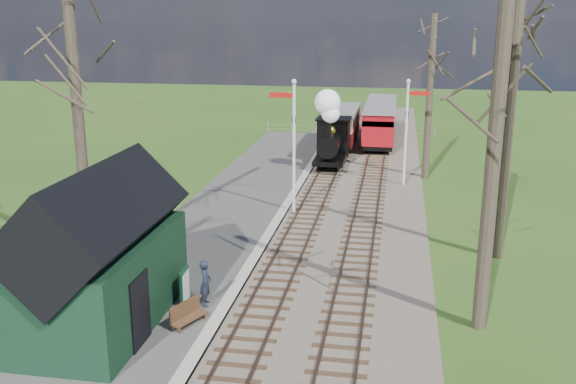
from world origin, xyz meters
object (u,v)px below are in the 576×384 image
person (206,283)px  station_shed (101,257)px  locomotive (331,133)px  sign_board (185,286)px  bench (187,314)px  red_carriage_b (382,115)px  red_carriage_a (379,127)px  semaphore_far (408,125)px  coach (341,126)px  semaphore_near (292,137)px

person → station_shed: bearing=113.7°
locomotive → sign_board: (-2.43, -19.81, -1.39)m
station_shed → locomotive: bearing=78.7°
bench → station_shed: bearing=-171.7°
red_carriage_b → bench: size_ratio=4.19×
locomotive → red_carriage_a: (2.61, 6.17, -0.60)m
station_shed → semaphore_far: (8.67, 18.00, 1.08)m
locomotive → bench: bearing=-95.2°
locomotive → coach: 6.09m
station_shed → red_carriage_a: 28.51m
red_carriage_a → red_carriage_b: size_ratio=1.00×
semaphore_near → locomotive: size_ratio=1.32×
semaphore_near → coach: (0.77, 15.55, -2.04)m
locomotive → coach: bearing=89.9°
station_shed → person: (2.52, 1.71, -1.34)m
locomotive → person: bearing=-95.1°
person → red_carriage_b: bearing=-18.4°
sign_board → red_carriage_b: bearing=80.9°
semaphore_far → red_carriage_b: size_ratio=1.07×
bench → person: person is taller
station_shed → locomotive: size_ratio=1.34×
locomotive → station_shed: bearing=-101.3°
sign_board → semaphore_far: bearing=67.3°
locomotive → person: locomotive is taller
coach → sign_board: coach is taller
station_shed → sign_board: bearing=42.0°
station_shed → sign_board: (1.86, 1.67, -1.50)m
coach → bench: coach is taller
red_carriage_b → bench: bearing=-97.9°
station_shed → red_carriage_b: bearing=78.2°
semaphore_near → semaphore_far: size_ratio=1.09×
semaphore_near → semaphore_far: (5.14, 6.00, -0.27)m
semaphore_far → person: (-6.15, -16.29, -2.42)m
sign_board → bench: (0.49, -1.33, -0.24)m
red_carriage_b → sign_board: size_ratio=4.70×
red_carriage_a → person: (-4.38, -25.94, -0.63)m
station_shed → red_carriage_a: (6.90, 27.66, -0.71)m
locomotive → bench: (-1.94, -21.14, -1.63)m
semaphore_near → bench: bearing=-95.8°
station_shed → person: bearing=34.2°
locomotive → coach: locomotive is taller
red_carriage_b → bench: (-4.55, -32.81, -1.03)m
semaphore_far → red_carriage_a: semaphore_far is taller
bench → person: 1.43m
coach → locomotive: bearing=-90.1°
station_shed → person: size_ratio=4.33×
locomotive → bench: 21.29m
coach → bench: 27.30m
bench → person: (0.17, 1.37, 0.40)m
station_shed → sign_board: size_ratio=5.53×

